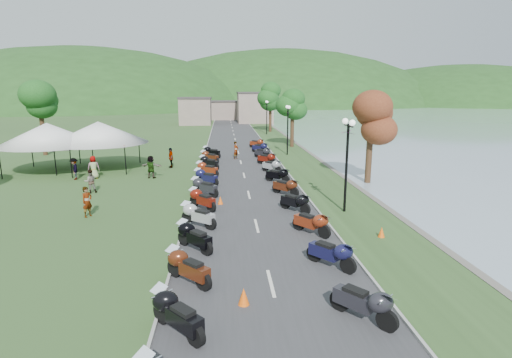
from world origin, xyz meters
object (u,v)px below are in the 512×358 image
object	(u,v)px
pedestrian_a	(89,217)
pedestrian_b	(91,193)
pedestrian_c	(75,180)
vendor_tent_main	(100,145)

from	to	relation	value
pedestrian_a	pedestrian_b	bearing A→B (deg)	47.53
pedestrian_a	pedestrian_c	world-z (taller)	pedestrian_c
vendor_tent_main	pedestrian_b	size ratio (longest dim) A/B	3.49
vendor_tent_main	pedestrian_b	xyz separation A→B (m)	(1.78, -8.48, -2.00)
pedestrian_a	pedestrian_c	distance (m)	10.15
pedestrian_b	vendor_tent_main	bearing A→B (deg)	-102.21
pedestrian_a	pedestrian_b	size ratio (longest dim) A/B	1.06
pedestrian_a	vendor_tent_main	bearing A→B (deg)	45.04
vendor_tent_main	pedestrian_c	xyz separation A→B (m)	(-0.70, -4.28, -2.00)
pedestrian_c	pedestrian_a	bearing A→B (deg)	0.79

